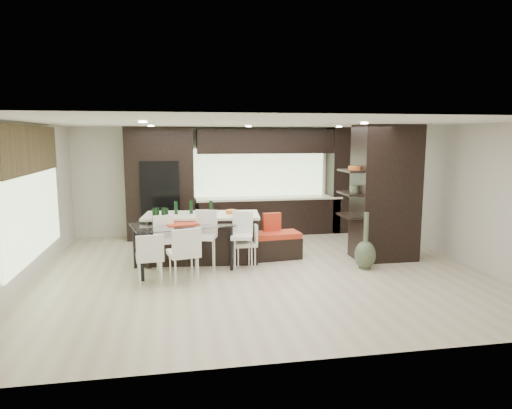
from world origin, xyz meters
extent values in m
plane|color=beige|center=(0.00, 0.00, 0.00)|extent=(8.00, 8.00, 0.00)
cube|color=beige|center=(0.00, 3.50, 1.35)|extent=(8.00, 0.02, 2.70)
cube|color=beige|center=(-4.00, 0.00, 1.35)|extent=(0.02, 7.00, 2.70)
cube|color=beige|center=(4.00, 0.00, 1.35)|extent=(0.02, 7.00, 2.70)
cube|color=white|center=(0.00, 0.00, 2.70)|extent=(8.00, 7.00, 0.02)
cube|color=#B2D199|center=(-3.96, 0.20, 1.35)|extent=(0.04, 3.20, 1.90)
cube|color=#B2D199|center=(0.60, 3.46, 1.55)|extent=(3.40, 0.04, 1.20)
cube|color=brown|center=(-3.93, 0.20, 2.25)|extent=(0.08, 3.00, 0.80)
cube|color=white|center=(0.00, 0.25, 2.68)|extent=(4.00, 3.00, 0.02)
cube|color=black|center=(0.50, 3.17, 1.35)|extent=(6.80, 0.68, 2.70)
cube|color=black|center=(-1.90, 3.12, 0.95)|extent=(0.90, 0.68, 1.90)
cube|color=black|center=(2.60, 0.40, 1.35)|extent=(1.20, 0.80, 2.70)
cube|color=black|center=(-1.05, 0.88, 0.47)|extent=(2.35, 1.22, 0.94)
cube|color=white|center=(-1.74, 0.11, 0.42)|extent=(0.45, 0.45, 0.85)
cube|color=white|center=(-1.05, 0.10, 0.45)|extent=(0.50, 0.50, 0.91)
cube|color=white|center=(-0.35, 0.11, 0.43)|extent=(0.46, 0.46, 0.87)
cube|color=black|center=(0.24, 0.77, 0.27)|extent=(1.45, 0.68, 0.54)
cube|color=white|center=(-1.44, 0.33, 0.43)|extent=(1.97, 1.38, 0.86)
cube|color=white|center=(-1.44, -0.50, 0.45)|extent=(0.59, 0.59, 0.90)
cube|color=white|center=(-2.00, -0.48, 0.41)|extent=(0.49, 0.49, 0.82)
cube|color=white|center=(-0.26, 0.33, 0.38)|extent=(0.42, 0.42, 0.76)
camera|label=1|loc=(-1.56, -8.07, 2.46)|focal=32.00mm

